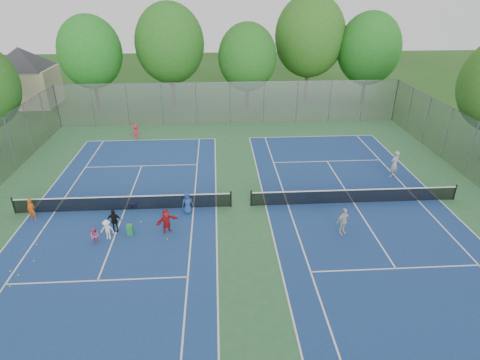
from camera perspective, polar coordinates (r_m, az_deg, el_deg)
The scene contains 34 objects.
ground at distance 24.52m, azimuth 0.15°, elevation -3.76°, with size 120.00×120.00×0.00m, color #224D18.
court_pad at distance 24.51m, azimuth 0.15°, elevation -3.75°, with size 32.00×32.00×0.01m, color #30663A.
court_left at distance 25.11m, azimuth -16.05°, elevation -4.08°, with size 10.97×23.77×0.01m, color navy.
court_right at distance 25.86m, azimuth 15.84°, elevation -3.11°, with size 10.97×23.77×0.01m, color navy.
net_left at distance 24.90m, azimuth -16.17°, elevation -3.20°, with size 12.87×0.10×0.91m, color black.
net_right at distance 25.66m, azimuth 15.96°, elevation -2.25°, with size 12.87×0.10×0.91m, color black.
fence_north at distance 38.59m, azimuth -1.40°, elevation 10.85°, with size 32.00×0.10×4.00m, color gray.
house at distance 50.31m, azimuth -28.62°, elevation 14.01°, with size 11.03×11.03×7.30m.
tree_nw at distance 45.43m, azimuth -20.54°, elevation 16.66°, with size 6.40×6.40×9.58m.
tree_nl at distance 44.78m, azimuth -9.97°, elevation 18.58°, with size 7.20×7.20×10.69m.
tree_nc at distance 42.87m, azimuth 1.06°, elevation 17.05°, with size 6.00×6.00×8.85m.
tree_nr at distance 46.65m, azimuth 9.90°, elevation 19.50°, with size 7.60×7.60×11.42m.
tree_ne at distance 46.60m, azimuth 17.90°, elevation 17.34°, with size 6.60×6.60×9.77m.
ball_crate at distance 25.15m, azimuth -14.95°, elevation -3.49°, with size 0.37×0.37×0.32m, color blue.
ball_hopper at distance 22.57m, azimuth -15.37°, elevation -6.84°, with size 0.31×0.31×0.60m, color green.
student_a at distance 25.77m, azimuth -27.55°, elevation -3.74°, with size 0.49×0.32×1.34m, color #D24D13.
student_b at distance 22.22m, azimuth -19.94°, elevation -7.51°, with size 0.49×0.38×1.00m, color #D65383.
student_c at distance 22.40m, azimuth -18.37°, elevation -6.72°, with size 0.75×0.43×1.16m, color white.
student_d at distance 22.89m, azimuth -17.48°, elevation -5.54°, with size 0.79×0.33×1.35m, color black.
student_e at distance 23.69m, azimuth -7.48°, elevation -3.27°, with size 0.66×0.43×1.36m, color navy.
student_f at distance 22.11m, azimuth -10.41°, elevation -5.78°, with size 1.29×0.41×1.40m, color #B3191C.
child_far_baseline at distance 35.92m, azimuth -14.58°, elevation 6.58°, with size 0.87×0.50×1.34m, color red.
instructor at distance 29.80m, azimuth 21.09°, elevation 2.13°, with size 0.70×0.46×1.93m, color gray.
teen_court_b at distance 22.27m, azimuth 14.46°, elevation -5.72°, with size 0.92×0.38×1.57m, color silver.
tennis_ball_0 at distance 23.60m, azimuth -26.99°, elevation -8.22°, with size 0.07×0.07×0.07m, color #B2C32D.
tennis_ball_1 at distance 24.81m, azimuth -26.20°, elevation -6.31°, with size 0.07×0.07×0.07m, color #A4C62E.
tennis_ball_2 at distance 22.37m, azimuth -27.24°, elevation -10.27°, with size 0.07×0.07×0.07m, color #C7D030.
tennis_ball_3 at distance 21.78m, azimuth -28.98°, elevation -11.78°, with size 0.07×0.07×0.07m, color #CEDD33.
tennis_ball_4 at distance 21.26m, azimuth -29.93°, elevation -13.01°, with size 0.07×0.07×0.07m, color #C4D631.
tennis_ball_5 at distance 23.60m, azimuth -13.88°, elevation -5.83°, with size 0.07×0.07×0.07m, color yellow.
tennis_ball_6 at distance 21.66m, azimuth -6.89°, elevation -8.36°, with size 0.07×0.07×0.07m, color #BBE134.
tennis_ball_7 at distance 22.22m, azimuth -29.87°, elevation -11.21°, with size 0.07×0.07×0.07m, color #C7ED37.
tennis_ball_8 at distance 24.18m, azimuth -16.91°, elevation -5.41°, with size 0.07×0.07×0.07m, color #B0C62E.
tennis_ball_9 at distance 21.85m, azimuth -10.36°, elevation -8.29°, with size 0.07×0.07×0.07m, color #D1F037.
Camera 1 is at (-1.38, -21.17, 12.28)m, focal length 30.00 mm.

